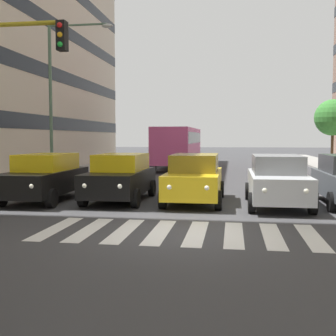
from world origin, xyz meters
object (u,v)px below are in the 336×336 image
car_4 (45,177)px  bus_behind_traffic (178,143)px  car_1 (277,180)px  street_tree_3 (333,118)px  car_3 (121,177)px  car_2 (194,178)px  street_lamp_right (60,85)px

car_4 → bus_behind_traffic: size_ratio=0.42×
car_1 → street_tree_3: street_tree_3 is taller
car_3 → car_1: bearing=176.3°
car_1 → car_2: (2.83, -0.38, 0.00)m
car_3 → street_lamp_right: street_lamp_right is taller
car_2 → street_lamp_right: street_lamp_right is taller
car_1 → street_tree_3: size_ratio=0.88×
street_lamp_right → street_tree_3: bearing=-140.5°
car_3 → car_2: bearing=-179.7°
car_2 → street_tree_3: 21.10m
bus_behind_traffic → street_lamp_right: bearing=67.5°
car_1 → bus_behind_traffic: size_ratio=0.42×
car_1 → car_4: size_ratio=1.00×
car_2 → street_lamp_right: bearing=-37.4°
car_2 → car_4: 5.46m
car_1 → bus_behind_traffic: bus_behind_traffic is taller
bus_behind_traffic → car_3: bearing=90.0°
bus_behind_traffic → car_1: bearing=107.9°
car_1 → street_lamp_right: 12.46m
car_2 → bus_behind_traffic: (2.71, -16.73, 0.97)m
car_4 → bus_behind_traffic: bearing=-99.1°
car_1 → street_lamp_right: street_lamp_right is taller
car_3 → bus_behind_traffic: (-0.00, -16.74, 0.97)m
car_1 → street_tree_3: 20.43m
car_1 → car_3: (5.54, -0.36, 0.00)m
car_3 → street_tree_3: bearing=-121.4°
car_2 → bus_behind_traffic: bearing=-80.8°
car_4 → car_2: bearing=-175.7°
car_4 → bus_behind_traffic: bus_behind_traffic is taller
car_1 → street_tree_3: bearing=-107.3°
bus_behind_traffic → car_4: bearing=80.9°
street_tree_3 → car_3: bearing=58.6°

